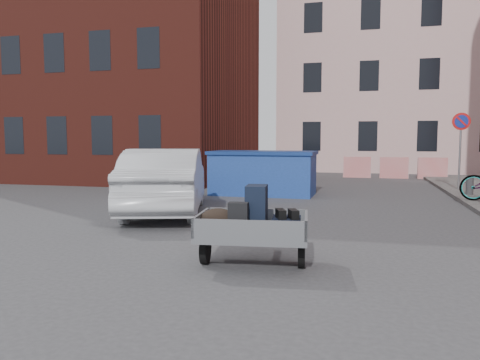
# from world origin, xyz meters

# --- Properties ---
(ground) EXTENTS (120.00, 120.00, 0.00)m
(ground) POSITION_xyz_m (0.00, 0.00, 0.00)
(ground) COLOR #38383A
(ground) RESTS_ON ground
(building_brick) EXTENTS (12.00, 10.00, 14.00)m
(building_brick) POSITION_xyz_m (-9.00, 13.00, 7.00)
(building_brick) COLOR #591E16
(building_brick) RESTS_ON ground
(building_pink) EXTENTS (16.00, 8.00, 14.00)m
(building_pink) POSITION_xyz_m (6.00, 22.00, 7.00)
(building_pink) COLOR #D5A5A4
(building_pink) RESTS_ON ground
(far_building) EXTENTS (6.00, 6.00, 8.00)m
(far_building) POSITION_xyz_m (-20.00, 22.00, 4.00)
(far_building) COLOR maroon
(far_building) RESTS_ON ground
(no_parking_sign) EXTENTS (0.60, 0.09, 2.65)m
(no_parking_sign) POSITION_xyz_m (6.00, 9.48, 2.01)
(no_parking_sign) COLOR gray
(no_parking_sign) RESTS_ON sidewalk
(barriers) EXTENTS (4.70, 0.18, 1.00)m
(barriers) POSITION_xyz_m (4.20, 15.00, 0.50)
(barriers) COLOR red
(barriers) RESTS_ON ground
(trailer) EXTENTS (1.71, 1.88, 1.20)m
(trailer) POSITION_xyz_m (1.13, -1.50, 0.61)
(trailer) COLOR black
(trailer) RESTS_ON ground
(dumpster) EXTENTS (3.52, 1.86, 1.46)m
(dumpster) POSITION_xyz_m (-0.51, 7.20, 0.74)
(dumpster) COLOR #2145A0
(dumpster) RESTS_ON ground
(silver_car) EXTENTS (3.08, 5.25, 1.63)m
(silver_car) POSITION_xyz_m (-2.08, 2.75, 0.82)
(silver_car) COLOR silver
(silver_car) RESTS_ON ground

